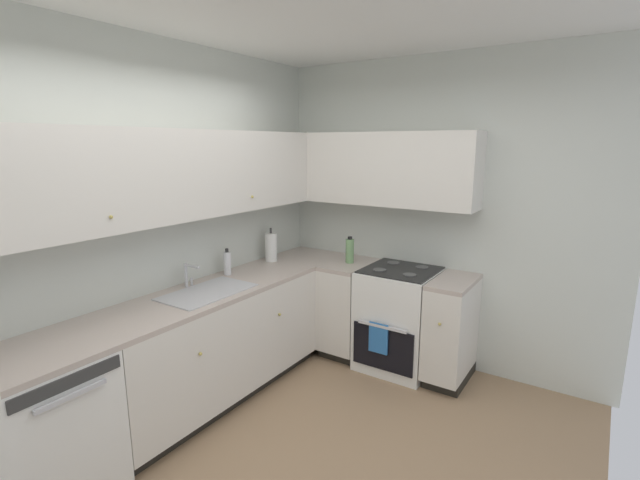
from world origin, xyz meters
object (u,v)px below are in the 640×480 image
(dishwasher, at_px, (47,429))
(soap_bottle, at_px, (227,263))
(oil_bottle, at_px, (350,251))
(oven_range, at_px, (399,318))
(paper_towel_roll, at_px, (271,247))

(dishwasher, distance_m, soap_bottle, 1.70)
(dishwasher, height_order, soap_bottle, soap_bottle)
(soap_bottle, relative_size, oil_bottle, 0.91)
(dishwasher, height_order, oven_range, oven_range)
(dishwasher, bearing_deg, oil_bottle, -10.90)
(paper_towel_roll, bearing_deg, dishwasher, -175.72)
(oven_range, bearing_deg, oil_bottle, 92.10)
(oven_range, xyz_separation_m, oil_bottle, (-0.02, 0.50, 0.55))
(soap_bottle, xyz_separation_m, paper_towel_roll, (0.55, -0.02, 0.03))
(soap_bottle, distance_m, oil_bottle, 1.12)
(oven_range, relative_size, soap_bottle, 4.65)
(soap_bottle, height_order, oil_bottle, oil_bottle)
(dishwasher, bearing_deg, oven_range, -21.33)
(oven_range, distance_m, paper_towel_roll, 1.33)
(soap_bottle, bearing_deg, oil_bottle, -36.32)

